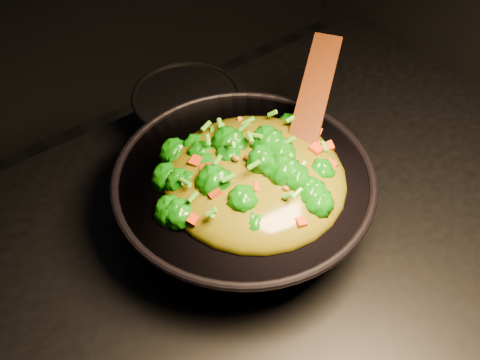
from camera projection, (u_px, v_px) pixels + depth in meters
wok at (244, 201)px, 0.97m from camera, size 0.46×0.46×0.11m
stir_fry at (255, 160)px, 0.89m from camera, size 0.36×0.36×0.10m
spatula at (308, 118)px, 0.95m from camera, size 0.26×0.22×0.12m
back_pot at (188, 116)px, 1.12m from camera, size 0.19×0.19×0.11m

